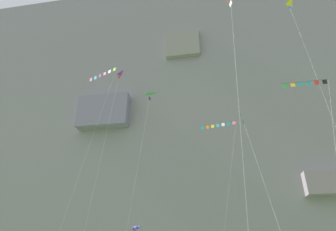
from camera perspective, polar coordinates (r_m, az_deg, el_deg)
The scene contains 10 objects.
cliff_face at distance 78.38m, azimuth 4.22°, elevation 0.74°, with size 180.00×23.57×80.52m.
kite_banner_near_cliff at distance 49.45m, azimuth -13.41°, elevation 7.03°, with size 6.18×4.56×32.47m.
kite_delta_mid_right at distance 47.30m, azimuth -10.61°, elevation 6.81°, with size 2.26×4.19×31.07m.
kite_delta_upper_left at distance 27.86m, azimuth 12.25°, elevation 20.11°, with size 2.15×2.64×24.61m.
kite_delta_far_right at distance 40.01m, azimuth -4.13°, elevation 3.36°, with size 3.51×1.67×24.70m.
kite_delta_low_center at distance 42.39m, azimuth 23.36°, elevation 18.27°, with size 2.29×3.46×34.10m.
kite_banner_upper_mid at distance 51.90m, azimuth 10.13°, elevation -2.58°, with size 6.66×2.58×25.93m.
kite_banner_high_center at distance 30.21m, azimuth 26.43°, elevation 4.28°, with size 5.04×5.41×19.55m.
kite_windsock_upper_right at distance 34.96m, azimuth -6.56°, elevation -21.73°, with size 3.04×4.44×7.28m.
kite_banner_high_left at distance 31.18m, azimuth 15.60°, elevation -3.26°, with size 2.67×7.13×17.92m.
Camera 1 is at (5.91, -9.05, 3.88)m, focal length 30.05 mm.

